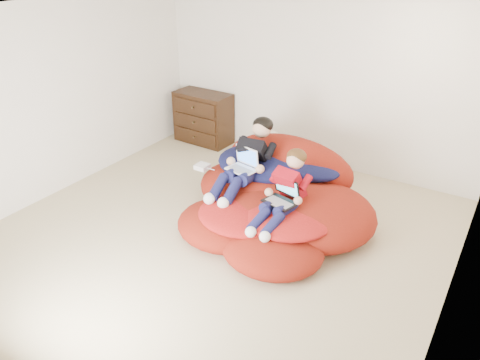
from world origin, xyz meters
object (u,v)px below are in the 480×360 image
object	(u,v)px
beanbag_pile	(276,198)
older_boy	(249,156)
laptop_black	(283,195)
laptop_white	(244,164)
younger_boy	(285,189)
dresser	(203,118)

from	to	relation	value
beanbag_pile	older_boy	distance (m)	0.62
older_boy	beanbag_pile	bearing A→B (deg)	-8.67
beanbag_pile	laptop_black	xyz separation A→B (m)	(0.28, -0.39, 0.31)
beanbag_pile	older_boy	size ratio (longest dim) A/B	1.90
older_boy	laptop_black	size ratio (longest dim) A/B	3.16
older_boy	laptop_white	world-z (taller)	older_boy
beanbag_pile	laptop_black	distance (m)	0.57
younger_boy	laptop_black	bearing A→B (deg)	-90.00
younger_boy	laptop_white	xyz separation A→B (m)	(-0.72, 0.29, 0.01)
beanbag_pile	younger_boy	xyz separation A→B (m)	(0.28, -0.34, 0.37)
dresser	older_boy	world-z (taller)	older_boy
beanbag_pile	laptop_black	world-z (taller)	beanbag_pile
younger_boy	older_boy	bearing A→B (deg)	150.49
beanbag_pile	laptop_white	bearing A→B (deg)	-173.40
laptop_white	laptop_black	size ratio (longest dim) A/B	0.98
younger_boy	laptop_black	world-z (taller)	younger_boy
dresser	laptop_white	world-z (taller)	dresser
dresser	younger_boy	size ratio (longest dim) A/B	0.94
dresser	older_boy	distance (m)	2.30
dresser	laptop_black	size ratio (longest dim) A/B	2.41
older_boy	laptop_black	distance (m)	0.86
older_boy	younger_boy	xyz separation A→B (m)	(0.72, -0.41, -0.07)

